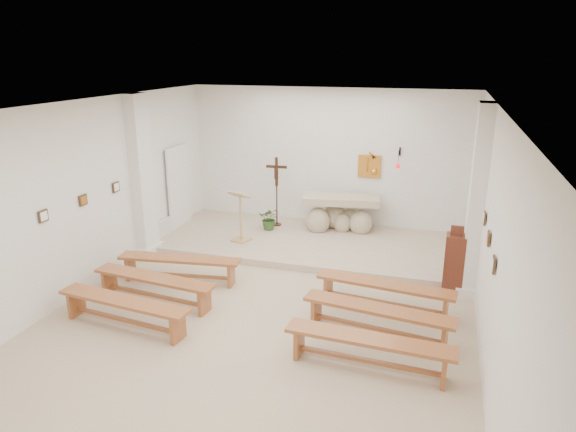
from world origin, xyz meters
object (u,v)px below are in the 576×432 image
(bench_right_front, at_px, (385,290))
(bench_right_second, at_px, (378,315))
(bench_right_third, at_px, (369,345))
(lectern, at_px, (240,216))
(altar, at_px, (340,216))
(donation_pedestal, at_px, (454,264))
(crucifix_stand, at_px, (277,187))
(bench_left_third, at_px, (124,306))
(bench_left_second, at_px, (154,283))
(bench_left_front, at_px, (180,263))

(bench_right_front, bearing_deg, bench_right_second, -83.31)
(bench_right_third, bearing_deg, lectern, 134.65)
(altar, bearing_deg, donation_pedestal, -52.61)
(lectern, distance_m, bench_right_third, 5.29)
(crucifix_stand, bearing_deg, altar, -0.00)
(bench_right_second, xyz_separation_m, bench_left_third, (-3.95, -0.93, 0.00))
(donation_pedestal, bearing_deg, bench_right_second, -119.33)
(donation_pedestal, height_order, bench_left_third, donation_pedestal)
(crucifix_stand, xyz_separation_m, bench_left_third, (-0.87, -5.26, -0.77))
(bench_right_front, xyz_separation_m, bench_left_third, (-3.95, -1.85, 0.00))
(bench_right_second, bearing_deg, bench_left_second, -172.33)
(bench_left_front, distance_m, bench_left_third, 1.85)
(altar, xyz_separation_m, bench_right_third, (1.51, -5.36, -0.13))
(crucifix_stand, distance_m, bench_left_third, 5.39)
(donation_pedestal, xyz_separation_m, bench_right_second, (-1.12, -1.94, -0.21))
(bench_right_third, bearing_deg, crucifix_stand, 123.17)
(altar, relative_size, crucifix_stand, 1.11)
(donation_pedestal, relative_size, bench_left_front, 0.55)
(bench_left_front, xyz_separation_m, bench_right_second, (3.95, -0.93, 0.00))
(bench_left_front, height_order, bench_right_front, same)
(crucifix_stand, height_order, bench_right_second, crucifix_stand)
(lectern, height_order, bench_left_front, lectern)
(altar, bearing_deg, lectern, -153.70)
(altar, relative_size, bench_right_third, 0.79)
(bench_left_third, bearing_deg, lectern, 90.14)
(altar, xyz_separation_m, bench_left_second, (-2.44, -4.44, -0.13))
(bench_left_second, xyz_separation_m, bench_right_third, (3.95, -0.93, 0.00))
(bench_right_third, bearing_deg, bench_right_front, 92.81)
(lectern, relative_size, bench_left_front, 0.50)
(altar, height_order, crucifix_stand, crucifix_stand)
(crucifix_stand, relative_size, bench_right_third, 0.72)
(lectern, bearing_deg, altar, 47.60)
(altar, bearing_deg, bench_left_third, -123.61)
(donation_pedestal, distance_m, bench_right_front, 1.53)
(bench_left_front, bearing_deg, altar, 47.44)
(crucifix_stand, distance_m, bench_right_third, 6.15)
(bench_left_front, distance_m, bench_right_second, 4.06)
(crucifix_stand, xyz_separation_m, bench_right_third, (3.08, -5.26, -0.77))
(bench_left_third, bearing_deg, bench_right_front, 31.49)
(lectern, distance_m, bench_right_front, 4.11)
(bench_left_third, bearing_deg, crucifix_stand, 87.01)
(crucifix_stand, xyz_separation_m, bench_right_second, (3.08, -4.34, -0.77))
(bench_left_front, bearing_deg, bench_left_second, -97.75)
(bench_right_third, bearing_deg, bench_left_front, 157.70)
(altar, xyz_separation_m, bench_right_second, (1.51, -4.44, -0.13))
(bench_right_second, relative_size, bench_left_third, 1.00)
(bench_left_second, height_order, bench_right_third, same)
(crucifix_stand, height_order, bench_left_front, crucifix_stand)
(bench_right_second, bearing_deg, donation_pedestal, 67.62)
(bench_left_front, distance_m, bench_right_third, 4.37)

